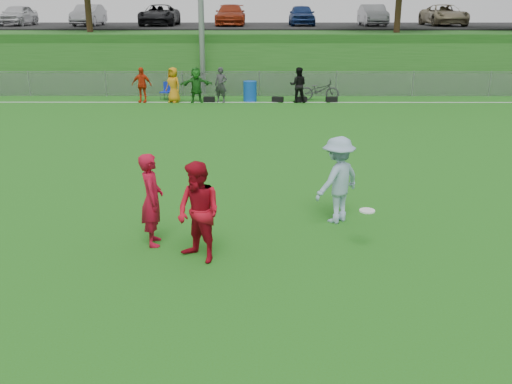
{
  "coord_description": "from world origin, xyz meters",
  "views": [
    {
      "loc": [
        -0.07,
        -9.91,
        4.65
      ],
      "look_at": [
        -0.1,
        0.5,
        1.19
      ],
      "focal_mm": 40.0,
      "sensor_mm": 36.0,
      "label": 1
    }
  ],
  "objects_px": {
    "player_red_center": "(199,213)",
    "bicycle": "(319,90)",
    "player_red_left": "(152,200)",
    "frisbee": "(367,211)",
    "player_blue": "(338,180)",
    "recycling_bin": "(250,91)"
  },
  "relations": [
    {
      "from": "player_red_left",
      "to": "player_red_center",
      "type": "xyz_separation_m",
      "value": [
        1.0,
        -0.77,
        0.02
      ]
    },
    {
      "from": "bicycle",
      "to": "recycling_bin",
      "type": "bearing_deg",
      "value": 96.99
    },
    {
      "from": "frisbee",
      "to": "player_blue",
      "type": "bearing_deg",
      "value": 103.98
    },
    {
      "from": "player_blue",
      "to": "frisbee",
      "type": "bearing_deg",
      "value": 61.76
    },
    {
      "from": "player_red_left",
      "to": "frisbee",
      "type": "bearing_deg",
      "value": -102.55
    },
    {
      "from": "player_red_left",
      "to": "player_blue",
      "type": "height_order",
      "value": "player_blue"
    },
    {
      "from": "player_blue",
      "to": "bicycle",
      "type": "relative_size",
      "value": 0.99
    },
    {
      "from": "bicycle",
      "to": "frisbee",
      "type": "bearing_deg",
      "value": 179.34
    },
    {
      "from": "player_red_left",
      "to": "bicycle",
      "type": "distance_m",
      "value": 18.64
    },
    {
      "from": "player_red_center",
      "to": "frisbee",
      "type": "relative_size",
      "value": 6.2
    },
    {
      "from": "player_red_left",
      "to": "frisbee",
      "type": "distance_m",
      "value": 4.24
    },
    {
      "from": "frisbee",
      "to": "player_red_left",
      "type": "bearing_deg",
      "value": 176.64
    },
    {
      "from": "player_blue",
      "to": "bicycle",
      "type": "xyz_separation_m",
      "value": [
        1.32,
        16.63,
        -0.45
      ]
    },
    {
      "from": "player_blue",
      "to": "recycling_bin",
      "type": "relative_size",
      "value": 1.96
    },
    {
      "from": "player_red_center",
      "to": "recycling_bin",
      "type": "xyz_separation_m",
      "value": [
        0.7,
        18.39,
        -0.47
      ]
    },
    {
      "from": "player_red_center",
      "to": "recycling_bin",
      "type": "height_order",
      "value": "player_red_center"
    },
    {
      "from": "player_blue",
      "to": "frisbee",
      "type": "relative_size",
      "value": 6.23
    },
    {
      "from": "player_red_center",
      "to": "player_blue",
      "type": "bearing_deg",
      "value": 76.22
    },
    {
      "from": "bicycle",
      "to": "player_red_left",
      "type": "bearing_deg",
      "value": 166.19
    },
    {
      "from": "player_red_center",
      "to": "bicycle",
      "type": "xyz_separation_m",
      "value": [
        4.17,
        18.67,
        -0.45
      ]
    },
    {
      "from": "player_red_left",
      "to": "recycling_bin",
      "type": "height_order",
      "value": "player_red_left"
    },
    {
      "from": "frisbee",
      "to": "recycling_bin",
      "type": "xyz_separation_m",
      "value": [
        -2.52,
        17.87,
        -0.31
      ]
    }
  ]
}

